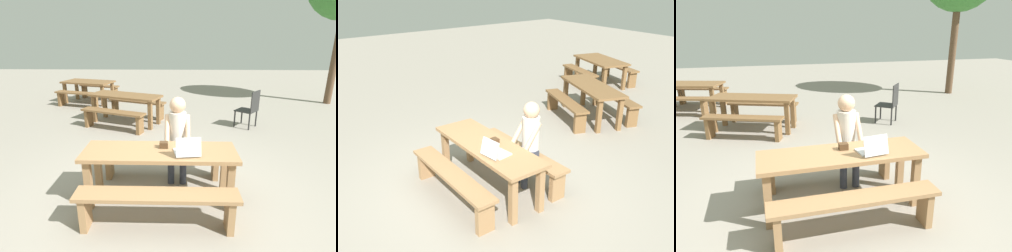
{
  "view_description": "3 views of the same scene",
  "coord_description": "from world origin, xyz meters",
  "views": [
    {
      "loc": [
        0.2,
        -3.23,
        2.13
      ],
      "look_at": [
        0.1,
        0.25,
        0.98
      ],
      "focal_mm": 28.99,
      "sensor_mm": 36.0,
      "label": 1
    },
    {
      "loc": [
        3.99,
        -2.63,
        3.02
      ],
      "look_at": [
        0.1,
        0.25,
        0.98
      ],
      "focal_mm": 39.57,
      "sensor_mm": 36.0,
      "label": 2
    },
    {
      "loc": [
        -0.88,
        -3.35,
        2.19
      ],
      "look_at": [
        0.1,
        0.25,
        0.98
      ],
      "focal_mm": 33.31,
      "sensor_mm": 36.0,
      "label": 3
    }
  ],
  "objects": [
    {
      "name": "bench_far",
      "position": [
        0.0,
        0.61,
        0.35
      ],
      "size": [
        1.86,
        0.3,
        0.47
      ],
      "color": "#9E754C",
      "rests_on": "ground"
    },
    {
      "name": "picnic_table_rear",
      "position": [
        -2.67,
        5.61,
        0.61
      ],
      "size": [
        1.77,
        1.24,
        0.72
      ],
      "rotation": [
        0.0,
        0.0,
        -0.28
      ],
      "color": "brown",
      "rests_on": "ground"
    },
    {
      "name": "picnic_table_mid",
      "position": [
        -1.05,
        3.41,
        0.61
      ],
      "size": [
        1.92,
        1.26,
        0.74
      ],
      "rotation": [
        0.0,
        0.0,
        -0.36
      ],
      "color": "brown",
      "rests_on": "ground"
    },
    {
      "name": "small_pouch",
      "position": [
        0.05,
        0.09,
        0.77
      ],
      "size": [
        0.11,
        0.09,
        0.08
      ],
      "color": "#4C331E",
      "rests_on": "picnic_table_front"
    },
    {
      "name": "bench_rear_north",
      "position": [
        -2.49,
        6.23,
        0.35
      ],
      "size": [
        1.47,
        0.69,
        0.48
      ],
      "rotation": [
        0.0,
        0.0,
        -0.28
      ],
      "color": "brown",
      "rests_on": "ground"
    },
    {
      "name": "person_seated",
      "position": [
        0.23,
        0.57,
        0.77
      ],
      "size": [
        0.37,
        0.39,
        1.3
      ],
      "color": "#333847",
      "rests_on": "ground"
    },
    {
      "name": "laptop",
      "position": [
        0.35,
        -0.12,
        0.79
      ],
      "size": [
        0.35,
        0.34,
        0.25
      ],
      "rotation": [
        0.0,
        0.0,
        3.27
      ],
      "color": "silver",
      "rests_on": "picnic_table_front"
    },
    {
      "name": "bench_rear_south",
      "position": [
        -2.85,
        4.98,
        0.35
      ],
      "size": [
        1.47,
        0.69,
        0.48
      ],
      "rotation": [
        0.0,
        0.0,
        -0.28
      ],
      "color": "brown",
      "rests_on": "ground"
    },
    {
      "name": "picnic_table_front",
      "position": [
        0.0,
        0.0,
        0.61
      ],
      "size": [
        1.99,
        0.65,
        0.73
      ],
      "color": "#9E754C",
      "rests_on": "ground"
    },
    {
      "name": "bench_mid_south",
      "position": [
        -1.26,
        2.85,
        0.35
      ],
      "size": [
        1.62,
        0.86,
        0.47
      ],
      "rotation": [
        0.0,
        0.0,
        -0.36
      ],
      "color": "brown",
      "rests_on": "ground"
    },
    {
      "name": "bench_mid_north",
      "position": [
        -0.84,
        3.96,
        0.35
      ],
      "size": [
        1.62,
        0.86,
        0.47
      ],
      "rotation": [
        0.0,
        0.0,
        -0.36
      ],
      "color": "brown",
      "rests_on": "ground"
    },
    {
      "name": "plastic_chair",
      "position": [
        1.99,
        3.14,
        0.48
      ],
      "size": [
        0.62,
        0.62,
        0.91
      ],
      "rotation": [
        0.0,
        0.0,
        4.02
      ],
      "color": "#262626",
      "rests_on": "ground"
    },
    {
      "name": "bench_near",
      "position": [
        0.0,
        -0.61,
        0.35
      ],
      "size": [
        1.86,
        0.3,
        0.47
      ],
      "color": "#9E754C",
      "rests_on": "ground"
    },
    {
      "name": "ground_plane",
      "position": [
        0.0,
        0.0,
        0.0
      ],
      "size": [
        30.0,
        30.0,
        0.0
      ],
      "primitive_type": "plane",
      "color": "gray"
    }
  ]
}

